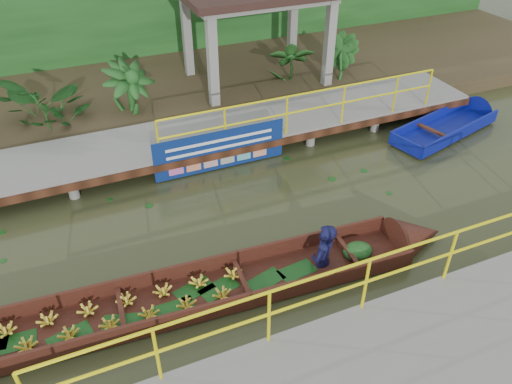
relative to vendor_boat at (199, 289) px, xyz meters
name	(u,v)px	position (x,y,z in m)	size (l,w,h in m)	color
ground	(243,235)	(1.34, 1.31, -0.24)	(80.00, 80.00, 0.00)	#34361B
land_strip	(154,86)	(1.34, 8.81, -0.01)	(30.00, 8.00, 0.45)	#362D1B
far_dock	(192,138)	(1.36, 4.73, 0.24)	(16.00, 2.06, 1.66)	gray
near_dock	(414,375)	(2.34, -2.89, 0.06)	(18.00, 2.40, 1.73)	gray
pavilion	(257,0)	(4.34, 7.61, 2.58)	(4.40, 3.00, 3.00)	gray
foliage_backdrop	(130,8)	(1.34, 11.31, 1.76)	(30.00, 0.80, 4.00)	#153D13
vendor_boat	(199,289)	(0.00, 0.00, 0.00)	(10.55, 1.67, 2.21)	black
moored_blue_boat	(464,119)	(8.87, 3.33, -0.07)	(4.06, 1.99, 0.94)	navy
blue_banner	(220,150)	(1.77, 3.79, 0.32)	(3.25, 0.04, 1.02)	navy
tropical_plants	(120,90)	(0.02, 6.61, 0.99)	(14.25, 1.25, 1.56)	#153D13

